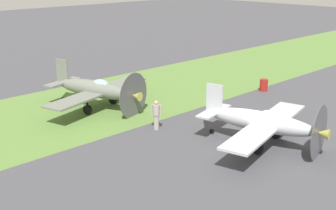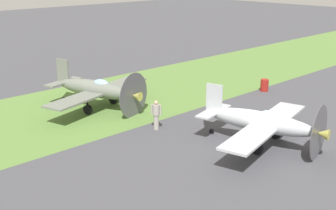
# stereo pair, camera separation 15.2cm
# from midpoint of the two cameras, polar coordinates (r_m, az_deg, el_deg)

# --- Properties ---
(ground_plane) EXTENTS (160.00, 160.00, 0.00)m
(ground_plane) POSITION_cam_midpoint_polar(r_m,az_deg,el_deg) (24.26, 11.92, -4.79)
(ground_plane) COLOR #424247
(grass_verge) EXTENTS (120.00, 11.00, 0.01)m
(grass_verge) POSITION_cam_midpoint_polar(r_m,az_deg,el_deg) (32.03, -5.94, 1.01)
(grass_verge) COLOR #567A38
(grass_verge) RESTS_ON ground
(airplane_lead) EXTENTS (8.54, 6.83, 3.03)m
(airplane_lead) POSITION_cam_midpoint_polar(r_m,az_deg,el_deg) (23.58, 11.92, -2.15)
(airplane_lead) COLOR #B2B7BC
(airplane_lead) RESTS_ON ground
(airplane_wingman) EXTENTS (8.79, 7.05, 3.12)m
(airplane_wingman) POSITION_cam_midpoint_polar(r_m,az_deg,el_deg) (29.43, -9.36, 2.02)
(airplane_wingman) COLOR slate
(airplane_wingman) RESTS_ON ground
(ground_crew_mechanic) EXTENTS (0.38, 0.58, 1.73)m
(ground_crew_mechanic) POSITION_cam_midpoint_polar(r_m,az_deg,el_deg) (25.37, -1.69, -1.21)
(ground_crew_mechanic) COLOR #9E998E
(ground_crew_mechanic) RESTS_ON ground
(fuel_drum) EXTENTS (0.60, 0.60, 0.90)m
(fuel_drum) POSITION_cam_midpoint_polar(r_m,az_deg,el_deg) (34.12, 12.08, 2.52)
(fuel_drum) COLOR maroon
(fuel_drum) RESTS_ON ground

